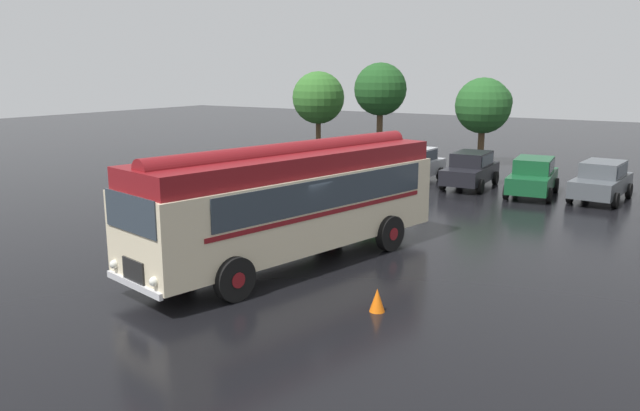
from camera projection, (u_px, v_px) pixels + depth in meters
ground_plane at (303, 259)px, 18.41m from camera, size 120.00×120.00×0.00m
vintage_bus at (291, 198)px, 17.69m from camera, size 4.51×10.38×3.49m
car_near_left at (414, 165)px, 30.91m from camera, size 2.02×4.23×1.66m
car_mid_left at (471, 169)px, 29.55m from camera, size 2.11×4.28×1.66m
car_mid_right at (533, 176)px, 27.58m from camera, size 2.30×4.36×1.66m
car_far_right at (602, 181)px, 26.52m from camera, size 2.20×4.32×1.66m
tree_far_left at (318, 97)px, 43.05m from camera, size 3.60×3.60×5.39m
tree_left_of_centre at (381, 90)px, 38.93m from camera, size 3.28×3.28×5.93m
tree_centre at (485, 105)px, 36.12m from camera, size 3.23×3.23×5.05m
traffic_cone at (377, 300)px, 14.33m from camera, size 0.36×0.36×0.55m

